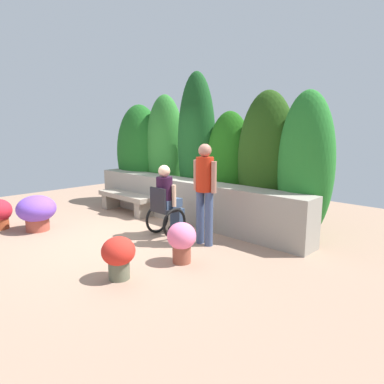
{
  "coord_description": "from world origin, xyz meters",
  "views": [
    {
      "loc": [
        5.07,
        -3.53,
        1.98
      ],
      "look_at": [
        0.86,
        0.83,
        0.85
      ],
      "focal_mm": 31.89,
      "sensor_mm": 36.0,
      "label": 1
    }
  ],
  "objects": [
    {
      "name": "flower_pot_red_accent",
      "position": [
        -1.62,
        -0.98,
        0.39
      ],
      "size": [
        0.74,
        0.74,
        0.7
      ],
      "color": "#A64839",
      "rests_on": "ground"
    },
    {
      "name": "flower_pot_small_foreground",
      "position": [
        1.39,
        -1.13,
        0.33
      ],
      "size": [
        0.45,
        0.45,
        0.58
      ],
      "color": "#5D604A",
      "rests_on": "ground"
    },
    {
      "name": "hedge_backdrop",
      "position": [
        -0.25,
        2.19,
        1.35
      ],
      "size": [
        5.97,
        1.08,
        3.22
      ],
      "color": "#1D5F1E",
      "rests_on": "ground"
    },
    {
      "name": "stone_retaining_wall",
      "position": [
        0.0,
        1.57,
        0.45
      ],
      "size": [
        5.68,
        0.53,
        0.9
      ],
      "primitive_type": "cube",
      "color": "gray",
      "rests_on": "ground"
    },
    {
      "name": "flower_pot_terracotta_by_wall",
      "position": [
        1.59,
        -0.15,
        0.35
      ],
      "size": [
        0.43,
        0.43,
        0.62
      ],
      "color": "brown",
      "rests_on": "ground"
    },
    {
      "name": "stone_bench",
      "position": [
        -1.59,
        1.1,
        0.32
      ],
      "size": [
        1.69,
        0.46,
        0.46
      ],
      "rotation": [
        0.0,
        0.0,
        -0.04
      ],
      "color": "gray",
      "rests_on": "ground"
    },
    {
      "name": "person_standing_companion",
      "position": [
        1.29,
        0.69,
        1.0
      ],
      "size": [
        0.49,
        0.3,
        1.73
      ],
      "rotation": [
        0.0,
        0.0,
        0.16
      ],
      "color": "#3D4D72",
      "rests_on": "ground"
    },
    {
      "name": "ground_plane",
      "position": [
        0.0,
        0.0,
        0.0
      ],
      "size": [
        11.55,
        11.55,
        0.0
      ],
      "primitive_type": "plane",
      "color": "#9B7A65"
    },
    {
      "name": "person_in_wheelchair",
      "position": [
        0.44,
        0.59,
        0.62
      ],
      "size": [
        0.53,
        0.66,
        1.33
      ],
      "rotation": [
        0.0,
        0.0,
        -0.12
      ],
      "color": "black",
      "rests_on": "ground"
    }
  ]
}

